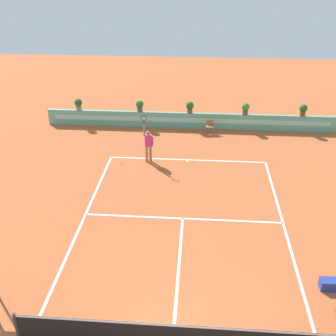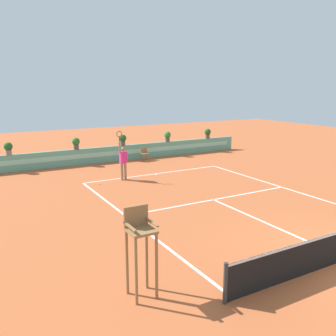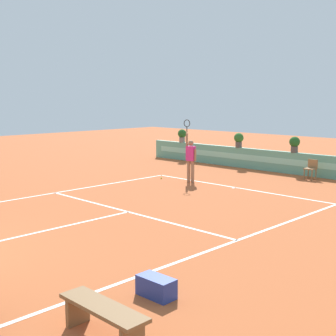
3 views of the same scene
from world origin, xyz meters
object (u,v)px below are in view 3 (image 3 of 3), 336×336
Objects in this scene: gear_bag at (156,287)px; bench_courtside at (103,314)px; potted_plant_centre at (295,143)px; potted_plant_left at (239,139)px; ball_kid_chair at (311,168)px; tennis_ball_near_baseline at (161,178)px; tennis_player at (191,157)px; potted_plant_far_left at (182,135)px.

bench_courtside is at bearing -72.34° from gear_bag.
potted_plant_left is (-3.10, 0.00, 0.00)m from potted_plant_centre.
tennis_ball_near_baseline is at bearing -136.62° from ball_kid_chair.
potted_plant_left is at bearing 170.43° from ball_kid_chair.
potted_plant_far_left is (-4.97, 4.85, 0.36)m from tennis_player.
tennis_player reaches higher than potted_plant_centre.
gear_bag is 12.03m from tennis_ball_near_baseline.
gear_bag is at bearing -48.60° from potted_plant_far_left.
potted_plant_left is at bearing 0.00° from potted_plant_far_left.
bench_courtside is at bearing -50.50° from potted_plant_far_left.
potted_plant_left reaches higher than ball_kid_chair.
potted_plant_left is at bearing 180.00° from potted_plant_centre.
ball_kid_chair reaches higher than tennis_ball_near_baseline.
ball_kid_chair reaches higher than bench_courtside.
gear_bag is 0.97× the size of potted_plant_far_left.
bench_courtside reaches higher than gear_bag.
gear_bag is at bearing -73.48° from ball_kid_chair.
tennis_ball_near_baseline is (-1.42, -0.29, -1.02)m from tennis_player.
tennis_player is 3.57× the size of potted_plant_centre.
bench_courtside is 1.63m from gear_bag.
potted_plant_far_left is (-8.21, 0.73, 0.93)m from ball_kid_chair.
potted_plant_left is (-8.66, 15.19, 1.04)m from bench_courtside.
gear_bag is 15.96m from potted_plant_left.
tennis_player is at bearing 11.55° from tennis_ball_near_baseline.
potted_plant_centre is at bearing 56.34° from tennis_ball_near_baseline.
potted_plant_far_left reaches higher than tennis_ball_near_baseline.
ball_kid_chair is at bearing -30.53° from potted_plant_centre.
tennis_player reaches higher than gear_bag.
tennis_ball_near_baseline is (-4.66, -4.40, -0.44)m from ball_kid_chair.
potted_plant_left is (-4.34, 0.73, 0.93)m from ball_kid_chair.
ball_kid_chair is 5.27m from tennis_player.
tennis_player is 5.25m from potted_plant_centre.
potted_plant_far_left is at bearing 131.40° from gear_bag.
gear_bag is (-0.49, 1.54, -0.20)m from bench_courtside.
potted_plant_centre and potted_plant_left have the same top height.
ball_kid_chair reaches higher than gear_bag.
gear_bag is at bearing -45.08° from tennis_ball_near_baseline.
potted_plant_far_left and potted_plant_left have the same top height.
tennis_player is (-3.24, -4.11, 0.57)m from ball_kid_chair.
bench_courtside is 23.53× the size of tennis_ball_near_baseline.
tennis_player is at bearing -77.17° from potted_plant_left.
gear_bag is 14.62m from potted_plant_centre.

